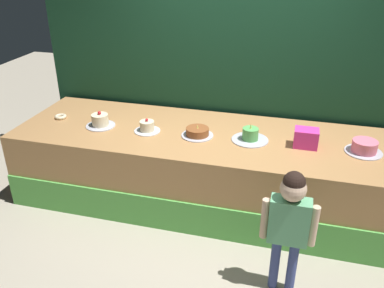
% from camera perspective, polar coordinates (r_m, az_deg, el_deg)
% --- Properties ---
extents(ground_plane, '(12.00, 12.00, 0.00)m').
position_cam_1_polar(ground_plane, '(3.95, 2.44, -12.91)').
color(ground_plane, '#ADA38E').
extents(stage_platform, '(4.29, 1.24, 0.78)m').
position_cam_1_polar(stage_platform, '(4.22, 4.38, -3.70)').
color(stage_platform, '#B27F4C').
rests_on(stage_platform, ground_plane).
extents(curtain_backdrop, '(4.52, 0.08, 3.09)m').
position_cam_1_polar(curtain_backdrop, '(4.46, 6.73, 13.90)').
color(curtain_backdrop, '#19472D').
rests_on(curtain_backdrop, ground_plane).
extents(child_figure, '(0.42, 0.19, 1.08)m').
position_cam_1_polar(child_figure, '(3.10, 13.61, -10.00)').
color(child_figure, '#3F4C8C').
rests_on(child_figure, ground_plane).
extents(pink_box, '(0.22, 0.17, 0.18)m').
position_cam_1_polar(pink_box, '(3.93, 15.79, 0.82)').
color(pink_box, '#E736A1').
rests_on(pink_box, stage_platform).
extents(donut, '(0.13, 0.13, 0.04)m').
position_cam_1_polar(donut, '(4.66, -18.05, 3.69)').
color(donut, beige).
rests_on(donut, stage_platform).
extents(cake_far_left, '(0.31, 0.31, 0.17)m').
position_cam_1_polar(cake_far_left, '(4.33, -12.83, 3.19)').
color(cake_far_left, silver).
rests_on(cake_far_left, stage_platform).
extents(cake_left, '(0.27, 0.27, 0.14)m').
position_cam_1_polar(cake_left, '(4.13, -6.36, 2.40)').
color(cake_left, silver).
rests_on(cake_left, stage_platform).
extents(cake_center_left, '(0.32, 0.32, 0.12)m').
position_cam_1_polar(cake_center_left, '(4.01, 0.76, 1.67)').
color(cake_center_left, silver).
rests_on(cake_center_left, stage_platform).
extents(cake_center_right, '(0.36, 0.36, 0.18)m').
position_cam_1_polar(cake_center_right, '(3.95, 8.21, 1.17)').
color(cake_center_right, silver).
rests_on(cake_center_right, stage_platform).
extents(cake_right, '(0.34, 0.34, 0.12)m').
position_cam_1_polar(cake_right, '(4.01, 23.14, -0.41)').
color(cake_right, silver).
rests_on(cake_right, stage_platform).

